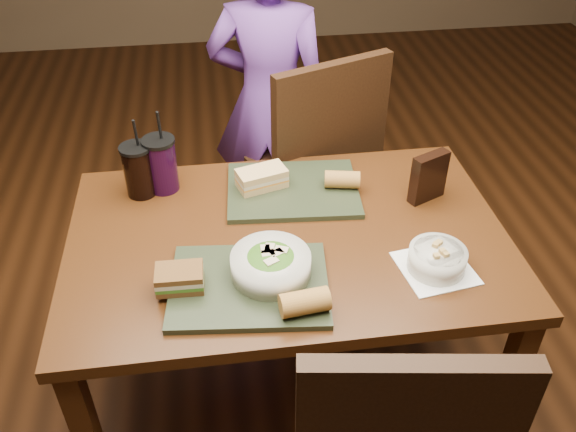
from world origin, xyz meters
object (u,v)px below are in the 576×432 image
object	(u,v)px
sandwich_near	(180,278)
diner	(270,103)
salad_bowl	(271,264)
soup_bowl	(437,259)
chip_bag	(429,177)
baguette_far	(342,179)
baguette_near	(305,302)
cup_berry	(161,164)
sandwich_far	(262,178)
tray_near	(249,286)
tray_far	(293,190)
cup_cola	(139,170)
chair_far	(323,165)
dining_table	(288,258)

from	to	relation	value
sandwich_near	diner	bearing A→B (deg)	72.05
salad_bowl	soup_bowl	xyz separation A→B (m)	(0.46, -0.02, -0.02)
sandwich_near	chip_bag	xyz separation A→B (m)	(0.78, 0.32, 0.03)
salad_bowl	baguette_far	world-z (taller)	salad_bowl
soup_bowl	sandwich_near	xyz separation A→B (m)	(-0.70, 0.01, 0.01)
baguette_near	cup_berry	distance (m)	0.73
salad_bowl	sandwich_near	world-z (taller)	salad_bowl
salad_bowl	cup_berry	distance (m)	0.56
diner	sandwich_far	xyz separation A→B (m)	(-0.10, -0.69, 0.09)
tray_near	sandwich_far	world-z (taller)	sandwich_far
baguette_far	tray_far	bearing A→B (deg)	174.12
tray_near	sandwich_near	size ratio (longest dim) A/B	3.34
cup_cola	sandwich_near	bearing A→B (deg)	-75.27
chair_far	tray_near	bearing A→B (deg)	-113.71
sandwich_far	cup_berry	distance (m)	0.32
cup_berry	tray_far	bearing A→B (deg)	-11.12
dining_table	sandwich_far	xyz separation A→B (m)	(-0.05, 0.24, 0.14)
soup_bowl	cup_cola	distance (m)	0.96
baguette_near	chair_far	bearing A→B (deg)	76.29
baguette_near	baguette_far	xyz separation A→B (m)	(0.21, 0.53, -0.00)
chair_far	tray_far	distance (m)	0.46
dining_table	cup_cola	distance (m)	0.55
salad_bowl	soup_bowl	world-z (taller)	salad_bowl
tray_near	baguette_near	world-z (taller)	baguette_near
diner	chip_bag	bearing A→B (deg)	132.84
tray_near	soup_bowl	bearing A→B (deg)	0.54
cup_cola	diner	bearing A→B (deg)	53.04
tray_near	diner	bearing A→B (deg)	80.74
salad_bowl	baguette_far	distance (m)	0.47
diner	chip_bag	distance (m)	0.91
tray_far	chip_bag	xyz separation A→B (m)	(0.42, -0.09, 0.07)
baguette_far	cup_cola	distance (m)	0.65
sandwich_near	baguette_far	distance (m)	0.65
soup_bowl	sandwich_near	distance (m)	0.70
dining_table	chip_bag	distance (m)	0.51
chair_far	sandwich_near	world-z (taller)	chair_far
chip_bag	cup_cola	bearing A→B (deg)	145.79
tray_near	baguette_far	world-z (taller)	baguette_far
diner	salad_bowl	bearing A→B (deg)	99.50
baguette_near	cup_berry	bearing A→B (deg)	120.11
tray_far	cup_berry	distance (m)	0.43
salad_bowl	chip_bag	distance (m)	0.62
tray_near	chip_bag	bearing A→B (deg)	29.25
tray_near	salad_bowl	distance (m)	0.08
baguette_far	salad_bowl	bearing A→B (deg)	-125.95
cup_berry	chip_bag	size ratio (longest dim) A/B	1.75
diner	chip_bag	size ratio (longest dim) A/B	8.77
soup_bowl	baguette_near	distance (m)	0.41
sandwich_far	cup_berry	bearing A→B (deg)	169.51
soup_bowl	diner	bearing A→B (deg)	106.30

